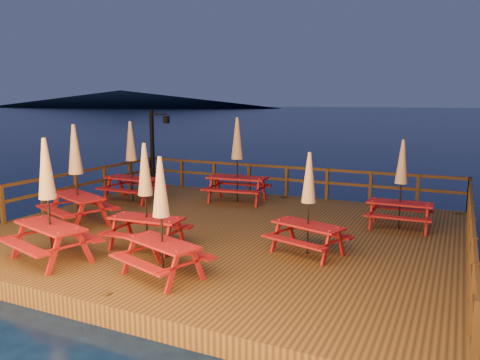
{
  "coord_description": "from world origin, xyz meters",
  "views": [
    {
      "loc": [
        5.52,
        -10.67,
        3.79
      ],
      "look_at": [
        0.18,
        0.6,
        1.66
      ],
      "focal_mm": 35.0,
      "sensor_mm": 36.0,
      "label": 1
    }
  ],
  "objects_px": {
    "lamp_post": "(155,141)",
    "picnic_table_0": "(401,183)",
    "picnic_table_2": "(76,173)",
    "picnic_table_1": "(146,194)"
  },
  "relations": [
    {
      "from": "lamp_post",
      "to": "picnic_table_0",
      "type": "relative_size",
      "value": 1.26
    },
    {
      "from": "lamp_post",
      "to": "picnic_table_2",
      "type": "distance_m",
      "value": 5.98
    },
    {
      "from": "lamp_post",
      "to": "picnic_table_1",
      "type": "xyz_separation_m",
      "value": [
        4.48,
        -6.69,
        -0.52
      ]
    },
    {
      "from": "lamp_post",
      "to": "picnic_table_2",
      "type": "xyz_separation_m",
      "value": [
        1.49,
        -5.78,
        -0.36
      ]
    },
    {
      "from": "picnic_table_0",
      "to": "picnic_table_2",
      "type": "distance_m",
      "value": 8.74
    },
    {
      "from": "lamp_post",
      "to": "picnic_table_0",
      "type": "height_order",
      "value": "lamp_post"
    },
    {
      "from": "picnic_table_2",
      "to": "lamp_post",
      "type": "bearing_deg",
      "value": 126.19
    },
    {
      "from": "picnic_table_0",
      "to": "picnic_table_1",
      "type": "xyz_separation_m",
      "value": [
        -5.07,
        -4.28,
        0.03
      ]
    },
    {
      "from": "picnic_table_1",
      "to": "lamp_post",
      "type": "bearing_deg",
      "value": 119.17
    },
    {
      "from": "picnic_table_0",
      "to": "picnic_table_2",
      "type": "xyz_separation_m",
      "value": [
        -8.06,
        -3.37,
        0.19
      ]
    }
  ]
}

